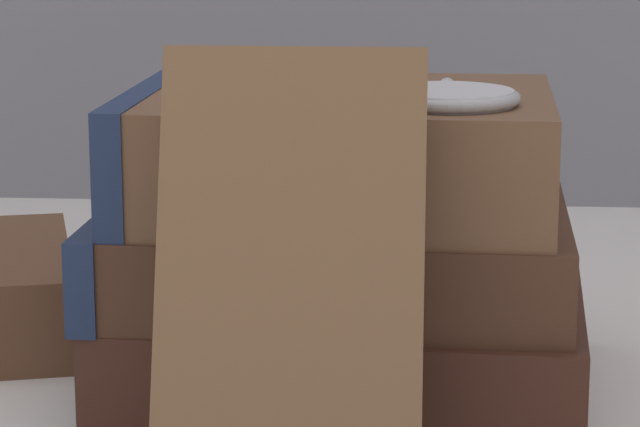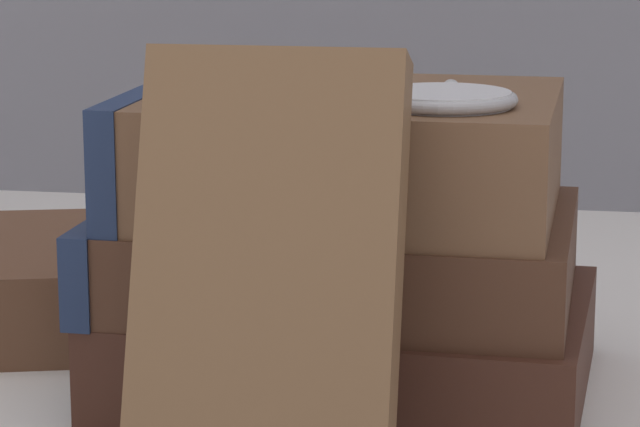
{
  "view_description": "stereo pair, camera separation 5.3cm",
  "coord_description": "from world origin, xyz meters",
  "px_view_note": "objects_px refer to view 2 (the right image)",
  "views": [
    {
      "loc": [
        0.08,
        -0.61,
        0.21
      ],
      "look_at": [
        0.04,
        -0.02,
        0.08
      ],
      "focal_mm": 85.0,
      "sensor_mm": 36.0,
      "label": 1
    },
    {
      "loc": [
        0.13,
        -0.6,
        0.21
      ],
      "look_at": [
        0.04,
        -0.02,
        0.08
      ],
      "focal_mm": 85.0,
      "sensor_mm": 36.0,
      "label": 2
    }
  ],
  "objects_px": {
    "book_flat_bottom": "(341,339)",
    "reading_glasses": "(263,299)",
    "book_leaning_front": "(268,290)",
    "book_flat_middle": "(325,254)",
    "pocket_watch": "(444,99)",
    "book_flat_top": "(329,154)"
  },
  "relations": [
    {
      "from": "book_flat_top",
      "to": "pocket_watch",
      "type": "relative_size",
      "value": 2.98
    },
    {
      "from": "book_flat_middle",
      "to": "reading_glasses",
      "type": "relative_size",
      "value": 2.16
    },
    {
      "from": "book_flat_bottom",
      "to": "book_flat_middle",
      "type": "bearing_deg",
      "value": -144.79
    },
    {
      "from": "reading_glasses",
      "to": "book_flat_middle",
      "type": "bearing_deg",
      "value": -59.97
    },
    {
      "from": "book_flat_bottom",
      "to": "book_flat_top",
      "type": "relative_size",
      "value": 1.15
    },
    {
      "from": "book_leaning_front",
      "to": "reading_glasses",
      "type": "distance_m",
      "value": 0.25
    },
    {
      "from": "book_flat_middle",
      "to": "reading_glasses",
      "type": "distance_m",
      "value": 0.14
    },
    {
      "from": "book_flat_top",
      "to": "book_leaning_front",
      "type": "distance_m",
      "value": 0.11
    },
    {
      "from": "book_flat_middle",
      "to": "book_leaning_front",
      "type": "height_order",
      "value": "book_leaning_front"
    },
    {
      "from": "pocket_watch",
      "to": "book_flat_middle",
      "type": "bearing_deg",
      "value": 150.05
    },
    {
      "from": "book_flat_bottom",
      "to": "book_flat_middle",
      "type": "height_order",
      "value": "book_flat_middle"
    },
    {
      "from": "book_leaning_front",
      "to": "book_flat_bottom",
      "type": "bearing_deg",
      "value": 85.98
    },
    {
      "from": "book_flat_middle",
      "to": "book_flat_top",
      "type": "relative_size",
      "value": 1.11
    },
    {
      "from": "pocket_watch",
      "to": "reading_glasses",
      "type": "height_order",
      "value": "pocket_watch"
    },
    {
      "from": "book_flat_middle",
      "to": "pocket_watch",
      "type": "relative_size",
      "value": 3.31
    },
    {
      "from": "book_flat_middle",
      "to": "reading_glasses",
      "type": "height_order",
      "value": "book_flat_middle"
    },
    {
      "from": "book_leaning_front",
      "to": "book_flat_middle",
      "type": "bearing_deg",
      "value": 89.04
    },
    {
      "from": "book_flat_bottom",
      "to": "book_leaning_front",
      "type": "height_order",
      "value": "book_leaning_front"
    },
    {
      "from": "book_leaning_front",
      "to": "pocket_watch",
      "type": "distance_m",
      "value": 0.11
    },
    {
      "from": "pocket_watch",
      "to": "book_flat_top",
      "type": "bearing_deg",
      "value": 150.65
    },
    {
      "from": "book_flat_bottom",
      "to": "reading_glasses",
      "type": "xyz_separation_m",
      "value": [
        -0.06,
        0.12,
        -0.02
      ]
    },
    {
      "from": "book_flat_middle",
      "to": "book_leaning_front",
      "type": "relative_size",
      "value": 1.27
    }
  ]
}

